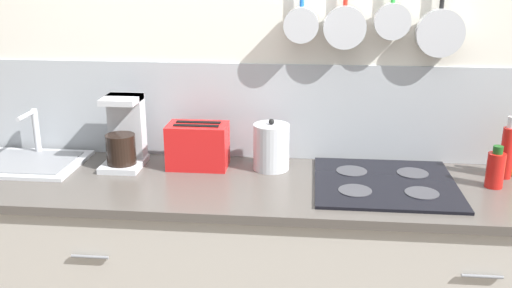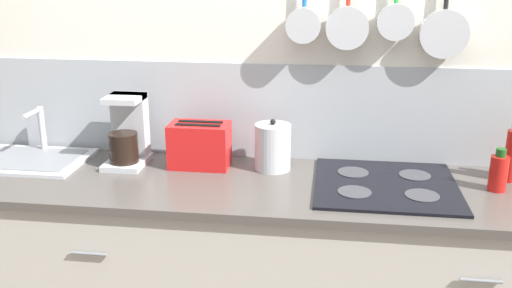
# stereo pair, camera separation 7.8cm
# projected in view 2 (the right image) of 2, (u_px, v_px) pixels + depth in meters

# --- Properties ---
(wall_back) EXTENTS (7.20, 0.16, 2.60)m
(wall_back) POSITION_uv_depth(u_px,v_px,m) (293.00, 78.00, 2.47)
(wall_back) COLOR silver
(wall_back) RESTS_ON ground_plane
(countertop) EXTENTS (2.83, 0.62, 0.03)m
(countertop) POSITION_uv_depth(u_px,v_px,m) (285.00, 188.00, 2.25)
(countertop) COLOR #4C4742
(countertop) RESTS_ON cabinet_base
(sink_basin) EXTENTS (0.49, 0.36, 0.21)m
(sink_basin) POSITION_uv_depth(u_px,v_px,m) (30.00, 158.00, 2.50)
(sink_basin) COLOR #B7BABF
(sink_basin) RESTS_ON countertop
(coffee_maker) EXTENTS (0.16, 0.22, 0.30)m
(coffee_maker) POSITION_uv_depth(u_px,v_px,m) (128.00, 135.00, 2.45)
(coffee_maker) COLOR #B7BABF
(coffee_maker) RESTS_ON countertop
(toaster) EXTENTS (0.27, 0.15, 0.19)m
(toaster) POSITION_uv_depth(u_px,v_px,m) (200.00, 145.00, 2.42)
(toaster) COLOR red
(toaster) RESTS_ON countertop
(kettle) EXTENTS (0.15, 0.15, 0.22)m
(kettle) POSITION_uv_depth(u_px,v_px,m) (273.00, 147.00, 2.39)
(kettle) COLOR #B7BABF
(kettle) RESTS_ON countertop
(cooktop) EXTENTS (0.55, 0.53, 0.01)m
(cooktop) POSITION_uv_depth(u_px,v_px,m) (386.00, 185.00, 2.23)
(cooktop) COLOR black
(cooktop) RESTS_ON countertop
(bottle_vinegar) EXTENTS (0.07, 0.07, 0.17)m
(bottle_vinegar) POSITION_uv_depth(u_px,v_px,m) (498.00, 172.00, 2.17)
(bottle_vinegar) COLOR red
(bottle_vinegar) RESTS_ON countertop
(bottle_dish_soap) EXTENTS (0.05, 0.05, 0.26)m
(bottle_dish_soap) POSITION_uv_depth(u_px,v_px,m) (512.00, 154.00, 2.25)
(bottle_dish_soap) COLOR red
(bottle_dish_soap) RESTS_ON countertop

